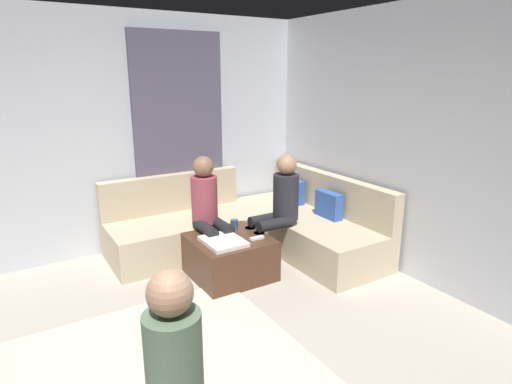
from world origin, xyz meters
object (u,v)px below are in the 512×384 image
game_remote (257,238)px  ottoman (230,257)px  person_on_couch_back (278,205)px  coffee_mug (234,224)px  person_on_couch_side (209,208)px  person_on_armchair (186,382)px  sectional_couch (254,227)px

game_remote → ottoman: bearing=-129.3°
ottoman → person_on_couch_back: person_on_couch_back is taller
coffee_mug → game_remote: size_ratio=0.63×
ottoman → coffee_mug: (-0.22, 0.18, 0.26)m
person_on_couch_side → person_on_armchair: bearing=62.4°
person_on_couch_side → sectional_couch: bearing=-167.2°
coffee_mug → person_on_armchair: size_ratio=0.08×
person_on_couch_back → person_on_armchair: person_on_couch_back is taller
ottoman → person_on_couch_back: 0.78m
game_remote → sectional_couch: bearing=151.1°
game_remote → person_on_couch_side: bearing=-149.7°
ottoman → person_on_armchair: person_on_armchair is taller
sectional_couch → person_on_couch_side: person_on_couch_side is taller
ottoman → coffee_mug: 0.38m
coffee_mug → person_on_armchair: bearing=-33.4°
sectional_couch → person_on_couch_side: size_ratio=2.12×
sectional_couch → person_on_armchair: person_on_armchair is taller
game_remote → coffee_mug: bearing=-174.3°
game_remote → person_on_couch_back: bearing=118.8°
person_on_couch_back → game_remote: bearing=118.8°
game_remote → person_on_armchair: person_on_armchair is taller
person_on_couch_side → ottoman: bearing=102.7°
coffee_mug → person_on_couch_back: bearing=69.1°
sectional_couch → game_remote: 0.76m
coffee_mug → game_remote: bearing=5.7°
coffee_mug → person_on_couch_side: bearing=-111.8°
person_on_armchair → game_remote: bearing=-143.1°
ottoman → person_on_armchair: size_ratio=0.64×
ottoman → person_on_couch_side: bearing=-167.3°
person_on_couch_side → person_on_armchair: size_ratio=1.02×
game_remote → person_on_couch_back: 0.52m
sectional_couch → coffee_mug: size_ratio=26.84×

